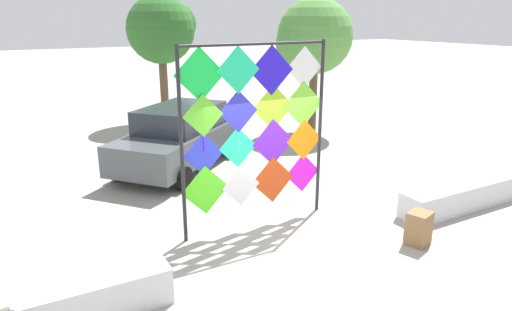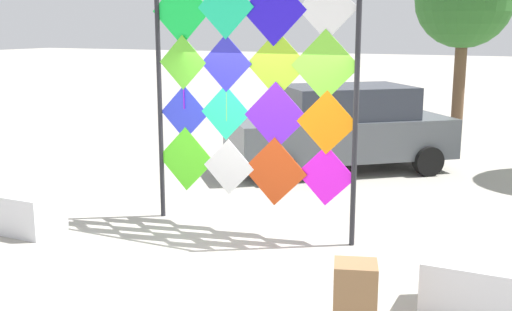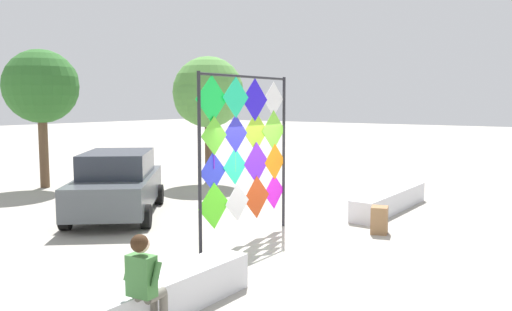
% 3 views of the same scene
% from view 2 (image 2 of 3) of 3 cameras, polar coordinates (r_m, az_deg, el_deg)
% --- Properties ---
extents(ground, '(120.00, 120.00, 0.00)m').
position_cam_2_polar(ground, '(8.04, -2.88, -9.19)').
color(ground, '#9E998E').
extents(kite_display_rack, '(3.13, 0.08, 3.61)m').
position_cam_2_polar(kite_display_rack, '(8.65, -0.45, 6.40)').
color(kite_display_rack, '#232328').
rests_on(kite_display_rack, ground).
extents(parked_car, '(4.56, 4.27, 1.70)m').
position_cam_2_polar(parked_car, '(12.74, 7.73, 2.53)').
color(parked_car, '#4C5156').
rests_on(parked_car, ground).
extents(cardboard_box_large, '(0.51, 0.48, 0.63)m').
position_cam_2_polar(cardboard_box_large, '(6.30, 8.98, -12.28)').
color(cardboard_box_large, olive).
rests_on(cardboard_box_large, ground).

